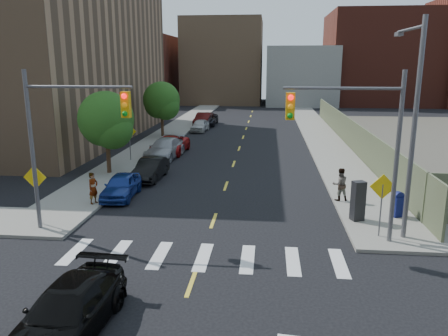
% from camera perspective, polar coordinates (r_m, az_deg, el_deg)
% --- Properties ---
extents(ground, '(160.00, 160.00, 0.00)m').
position_cam_1_polar(ground, '(13.62, -5.78, -18.62)').
color(ground, black).
rests_on(ground, ground).
extents(sidewalk_nw, '(3.50, 73.00, 0.15)m').
position_cam_1_polar(sidewalk_nw, '(54.23, -5.13, 5.89)').
color(sidewalk_nw, gray).
rests_on(sidewalk_nw, ground).
extents(sidewalk_ne, '(3.50, 73.00, 0.15)m').
position_cam_1_polar(sidewalk_ne, '(53.52, 11.47, 5.58)').
color(sidewalk_ne, gray).
rests_on(sidewalk_ne, ground).
extents(fence_north, '(0.12, 44.00, 2.50)m').
position_cam_1_polar(fence_north, '(40.37, 15.97, 4.49)').
color(fence_north, '#686E4D').
rests_on(fence_north, ground).
extents(building_nw, '(22.00, 30.00, 16.00)m').
position_cam_1_polar(building_nw, '(47.98, -25.57, 13.17)').
color(building_nw, '#8C6B4C').
rests_on(building_nw, ground).
extents(bg_bldg_west, '(14.00, 18.00, 12.00)m').
position_cam_1_polar(bg_bldg_west, '(84.88, -11.22, 12.45)').
color(bg_bldg_west, '#592319').
rests_on(bg_bldg_west, ground).
extents(bg_bldg_midwest, '(14.00, 16.00, 15.00)m').
position_cam_1_polar(bg_bldg_midwest, '(83.71, -0.01, 13.71)').
color(bg_bldg_midwest, '#8C6B4C').
rests_on(bg_bldg_midwest, ground).
extents(bg_bldg_center, '(12.00, 16.00, 10.00)m').
position_cam_1_polar(bg_bldg_center, '(81.50, 9.90, 11.77)').
color(bg_bldg_center, gray).
rests_on(bg_bldg_center, ground).
extents(bg_bldg_east, '(18.00, 18.00, 16.00)m').
position_cam_1_polar(bg_bldg_east, '(85.54, 19.54, 13.29)').
color(bg_bldg_east, '#592319').
rests_on(bg_bldg_east, ground).
extents(signal_nw, '(4.59, 0.30, 7.00)m').
position_cam_1_polar(signal_nw, '(19.42, -20.10, 4.70)').
color(signal_nw, '#59595E').
rests_on(signal_nw, ground).
extents(signal_ne, '(4.59, 0.30, 7.00)m').
position_cam_1_polar(signal_ne, '(17.84, 17.19, 4.21)').
color(signal_ne, '#59595E').
rests_on(signal_ne, ground).
extents(streetlight_ne, '(0.25, 3.70, 9.00)m').
position_cam_1_polar(streetlight_ne, '(19.17, 23.36, 6.41)').
color(streetlight_ne, '#59595E').
rests_on(streetlight_ne, ground).
extents(warn_sign_nw, '(1.06, 0.06, 2.83)m').
position_cam_1_polar(warn_sign_nw, '(21.18, -23.40, -1.93)').
color(warn_sign_nw, '#59595E').
rests_on(warn_sign_nw, ground).
extents(warn_sign_ne, '(1.06, 0.06, 2.83)m').
position_cam_1_polar(warn_sign_ne, '(19.13, 19.95, -3.19)').
color(warn_sign_ne, '#59595E').
rests_on(warn_sign_ne, ground).
extents(warn_sign_midwest, '(1.06, 0.06, 2.83)m').
position_cam_1_polar(warn_sign_midwest, '(33.33, -12.23, 4.18)').
color(warn_sign_midwest, '#59595E').
rests_on(warn_sign_midwest, ground).
extents(tree_west_near, '(3.66, 3.64, 5.52)m').
position_cam_1_polar(tree_west_near, '(29.49, -15.10, 5.75)').
color(tree_west_near, '#332114').
rests_on(tree_west_near, ground).
extents(tree_west_far, '(3.66, 3.64, 5.52)m').
position_cam_1_polar(tree_west_far, '(43.76, -8.15, 8.47)').
color(tree_west_far, '#332114').
rests_on(tree_west_far, ground).
extents(parked_car_blue, '(1.72, 3.96, 1.33)m').
position_cam_1_polar(parked_car_blue, '(24.65, -13.26, -2.29)').
color(parked_car_blue, navy).
rests_on(parked_car_blue, ground).
extents(parked_car_black, '(1.59, 4.12, 1.34)m').
position_cam_1_polar(parked_car_black, '(28.15, -9.58, -0.14)').
color(parked_car_black, black).
rests_on(parked_car_black, ground).
extents(parked_car_red, '(2.63, 5.26, 1.43)m').
position_cam_1_polar(parked_car_red, '(36.04, -7.06, 3.01)').
color(parked_car_red, '#A41011').
rests_on(parked_car_red, ground).
extents(parked_car_silver, '(2.60, 5.39, 1.51)m').
position_cam_1_polar(parked_car_silver, '(34.29, -7.73, 2.52)').
color(parked_car_silver, '#95979C').
rests_on(parked_car_silver, ground).
extents(parked_car_white, '(1.82, 3.95, 1.31)m').
position_cam_1_polar(parked_car_white, '(47.65, -3.15, 5.58)').
color(parked_car_white, '#B8B8B8').
rests_on(parked_car_white, ground).
extents(parked_car_maroon, '(1.97, 4.79, 1.54)m').
position_cam_1_polar(parked_car_maroon, '(51.76, -2.68, 6.34)').
color(parked_car_maroon, '#460F0E').
rests_on(parked_car_maroon, ground).
extents(parked_car_grey, '(2.48, 5.34, 1.48)m').
position_cam_1_polar(parked_car_grey, '(52.51, -2.37, 6.42)').
color(parked_car_grey, black).
rests_on(parked_car_grey, ground).
extents(black_sedan, '(2.24, 4.90, 1.39)m').
position_cam_1_polar(black_sedan, '(13.10, -19.70, -17.26)').
color(black_sedan, black).
rests_on(black_sedan, ground).
extents(mailbox, '(0.61, 0.54, 1.22)m').
position_cam_1_polar(mailbox, '(22.23, 21.79, -4.44)').
color(mailbox, '#0E1556').
rests_on(mailbox, sidewalk_ne).
extents(payphone, '(0.67, 0.61, 1.85)m').
position_cam_1_polar(payphone, '(21.02, 17.10, -4.12)').
color(payphone, black).
rests_on(payphone, sidewalk_ne).
extents(pedestrian_west, '(0.59, 0.70, 1.64)m').
position_cam_1_polar(pedestrian_west, '(23.46, -16.72, -2.53)').
color(pedestrian_west, gray).
rests_on(pedestrian_west, sidewalk_nw).
extents(pedestrian_east, '(0.99, 0.85, 1.75)m').
position_cam_1_polar(pedestrian_east, '(23.77, 14.91, -2.08)').
color(pedestrian_east, gray).
rests_on(pedestrian_east, sidewalk_ne).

